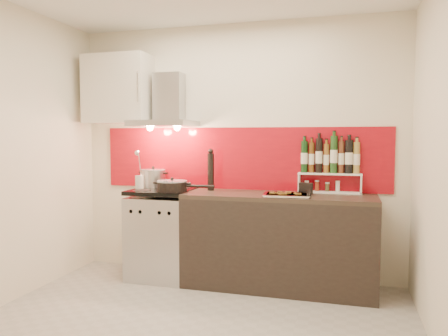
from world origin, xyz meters
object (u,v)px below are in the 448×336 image
(counter, at_px, (279,241))
(pepper_mill, at_px, (211,170))
(range_stove, at_px, (162,234))
(stock_pot, at_px, (153,178))
(saute_pan, at_px, (173,186))
(baking_tray, at_px, (286,194))

(counter, xyz_separation_m, pepper_mill, (-0.71, 0.11, 0.66))
(range_stove, relative_size, stock_pot, 3.52)
(counter, height_order, saute_pan, saute_pan)
(counter, relative_size, saute_pan, 3.12)
(stock_pot, relative_size, baking_tray, 0.58)
(saute_pan, bearing_deg, stock_pot, 139.47)
(counter, xyz_separation_m, baking_tray, (0.09, -0.12, 0.47))
(pepper_mill, bearing_deg, range_stove, -166.29)
(saute_pan, height_order, pepper_mill, pepper_mill)
(saute_pan, bearing_deg, baking_tray, 0.31)
(counter, distance_m, stock_pot, 1.49)
(counter, bearing_deg, baking_tray, -54.01)
(baking_tray, bearing_deg, range_stove, 174.92)
(range_stove, relative_size, counter, 0.51)
(saute_pan, xyz_separation_m, pepper_mill, (0.32, 0.24, 0.14))
(counter, bearing_deg, pepper_mill, 170.94)
(counter, bearing_deg, stock_pot, 172.98)
(saute_pan, bearing_deg, pepper_mill, 37.00)
(range_stove, bearing_deg, saute_pan, -35.47)
(range_stove, bearing_deg, baking_tray, -5.08)
(range_stove, distance_m, pepper_mill, 0.83)
(saute_pan, bearing_deg, counter, 6.92)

